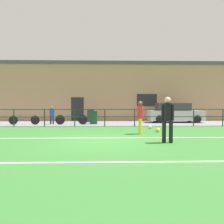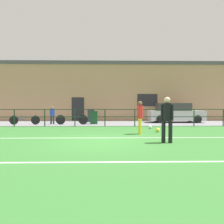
# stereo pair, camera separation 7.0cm
# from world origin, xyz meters

# --- Properties ---
(ground) EXTENTS (60.00, 44.00, 0.04)m
(ground) POSITION_xyz_m (0.00, 0.00, -0.02)
(ground) COLOR #387A33
(field_line_touchline) EXTENTS (36.00, 0.11, 0.00)m
(field_line_touchline) POSITION_xyz_m (0.00, 0.82, 0.00)
(field_line_touchline) COLOR white
(field_line_touchline) RESTS_ON ground
(field_line_hash) EXTENTS (36.00, 0.11, 0.00)m
(field_line_hash) POSITION_xyz_m (0.00, -3.23, 0.00)
(field_line_hash) COLOR white
(field_line_hash) RESTS_ON ground
(pavement_strip) EXTENTS (48.00, 5.00, 0.02)m
(pavement_strip) POSITION_xyz_m (0.00, 8.50, 0.01)
(pavement_strip) COLOR gray
(pavement_strip) RESTS_ON ground
(perimeter_fence) EXTENTS (36.07, 0.07, 1.15)m
(perimeter_fence) POSITION_xyz_m (0.00, 6.00, 0.75)
(perimeter_fence) COLOR #193823
(perimeter_fence) RESTS_ON ground
(clubhouse_facade) EXTENTS (28.00, 2.56, 5.36)m
(clubhouse_facade) POSITION_xyz_m (0.00, 12.20, 2.69)
(clubhouse_facade) COLOR tan
(clubhouse_facade) RESTS_ON ground
(player_goalkeeper) EXTENTS (0.44, 0.30, 1.73)m
(player_goalkeeper) POSITION_xyz_m (2.40, -0.45, 0.98)
(player_goalkeeper) COLOR black
(player_goalkeeper) RESTS_ON ground
(player_striker) EXTENTS (0.28, 0.43, 1.62)m
(player_striker) POSITION_xyz_m (1.76, 2.05, 0.92)
(player_striker) COLOR gold
(player_striker) RESTS_ON ground
(soccer_ball_match) EXTENTS (0.22, 0.22, 0.22)m
(soccer_ball_match) POSITION_xyz_m (2.75, 4.56, 0.11)
(soccer_ball_match) COLOR white
(soccer_ball_match) RESTS_ON ground
(soccer_ball_spare) EXTENTS (0.23, 0.23, 0.23)m
(soccer_ball_spare) POSITION_xyz_m (2.80, 2.77, 0.12)
(soccer_ball_spare) COLOR #E5E04C
(soccer_ball_spare) RESTS_ON ground
(spectator_child) EXTENTS (0.36, 0.23, 1.30)m
(spectator_child) POSITION_xyz_m (-3.88, 7.54, 0.76)
(spectator_child) COLOR #232D4C
(spectator_child) RESTS_ON pavement_strip
(parked_car_red) EXTENTS (4.33, 1.80, 1.55)m
(parked_car_red) POSITION_xyz_m (5.66, 9.05, 0.76)
(parked_car_red) COLOR #B7B7BC
(parked_car_red) RESTS_ON pavement_strip
(bicycle_parked_0) EXTENTS (2.19, 0.04, 0.74)m
(bicycle_parked_0) POSITION_xyz_m (-5.78, 7.20, 0.36)
(bicycle_parked_0) COLOR black
(bicycle_parked_0) RESTS_ON pavement_strip
(bicycle_parked_1) EXTENTS (2.31, 0.04, 0.77)m
(bicycle_parked_1) POSITION_xyz_m (-2.41, 7.20, 0.38)
(bicycle_parked_1) COLOR black
(bicycle_parked_1) RESTS_ON pavement_strip
(trash_bin_0) EXTENTS (0.57, 0.49, 1.04)m
(trash_bin_0) POSITION_xyz_m (-1.20, 9.69, 0.54)
(trash_bin_0) COLOR #33383D
(trash_bin_0) RESTS_ON pavement_strip
(trash_bin_1) EXTENTS (0.55, 0.47, 0.95)m
(trash_bin_1) POSITION_xyz_m (-0.84, 7.62, 0.50)
(trash_bin_1) COLOR #194C28
(trash_bin_1) RESTS_ON pavement_strip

